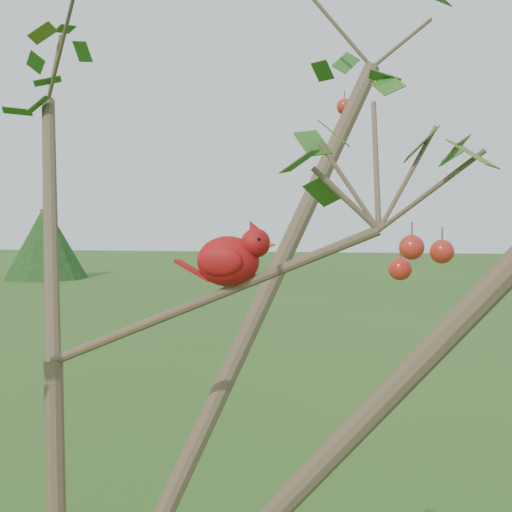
{
  "coord_description": "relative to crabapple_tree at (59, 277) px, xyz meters",
  "views": [
    {
      "loc": [
        0.51,
        -1.02,
        2.22
      ],
      "look_at": [
        0.34,
        0.07,
        2.15
      ],
      "focal_mm": 45.0,
      "sensor_mm": 36.0,
      "label": 1
    }
  ],
  "objects": [
    {
      "name": "crabapple_tree",
      "position": [
        0.0,
        0.0,
        0.0
      ],
      "size": [
        2.35,
        2.05,
        2.95
      ],
      "color": "#453425",
      "rests_on": "ground"
    },
    {
      "name": "cardinal",
      "position": [
        0.27,
        0.1,
        0.03
      ],
      "size": [
        0.18,
        0.1,
        0.13
      ],
      "rotation": [
        0.0,
        0.0,
        -0.08
      ],
      "color": "#AA100E",
      "rests_on": "ground"
    },
    {
      "name": "distant_trees",
      "position": [
        -3.35,
        21.94,
        -0.63
      ],
      "size": [
        41.95,
        16.18,
        3.2
      ],
      "color": "#453425",
      "rests_on": "ground"
    }
  ]
}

